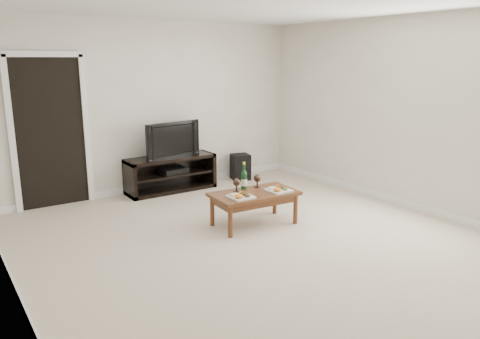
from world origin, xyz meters
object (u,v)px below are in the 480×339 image
television (170,139)px  subwoofer (240,167)px  coffee_table (254,209)px  media_console (171,174)px

television → subwoofer: 1.44m
television → coffee_table: 2.08m
subwoofer → coffee_table: (-1.13, -1.97, -0.01)m
television → coffee_table: bearing=-94.4°
media_console → coffee_table: (0.17, -1.98, -0.07)m
television → coffee_table: size_ratio=0.90×
television → subwoofer: television is taller
subwoofer → coffee_table: bearing=-105.5°
subwoofer → coffee_table: subwoofer is taller
subwoofer → coffee_table: 2.27m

